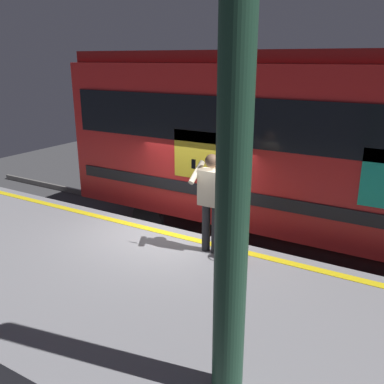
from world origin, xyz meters
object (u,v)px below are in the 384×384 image
(handbag, at_px, (235,249))
(station_column, at_px, (232,213))
(passenger, at_px, (212,195))
(train_carriage, at_px, (311,139))

(handbag, relative_size, station_column, 0.11)
(passenger, bearing_deg, train_carriage, -106.76)
(train_carriage, height_order, station_column, station_column)
(train_carriage, xyz_separation_m, station_column, (-0.79, 5.39, 0.30))
(train_carriage, distance_m, handbag, 3.14)
(handbag, distance_m, station_column, 3.27)
(passenger, height_order, handbag, passenger)
(train_carriage, xyz_separation_m, handbag, (0.33, 2.81, -1.37))
(train_carriage, height_order, passenger, train_carriage)
(passenger, distance_m, handbag, 0.94)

